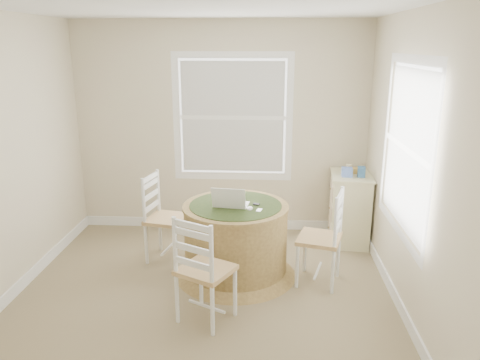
{
  "coord_description": "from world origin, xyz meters",
  "views": [
    {
      "loc": [
        0.59,
        -3.88,
        2.31
      ],
      "look_at": [
        0.32,
        0.45,
        1.04
      ],
      "focal_mm": 35.0,
      "sensor_mm": 36.0,
      "label": 1
    }
  ],
  "objects_px": {
    "round_table": "(236,237)",
    "chair_left": "(167,218)",
    "chair_near": "(206,269)",
    "laptop": "(231,203)",
    "chair_right": "(319,238)",
    "corner_chest": "(349,208)"
  },
  "relations": [
    {
      "from": "round_table",
      "to": "chair_left",
      "type": "height_order",
      "value": "chair_left"
    },
    {
      "from": "chair_near",
      "to": "laptop",
      "type": "distance_m",
      "value": 0.88
    },
    {
      "from": "round_table",
      "to": "chair_right",
      "type": "distance_m",
      "value": 0.84
    },
    {
      "from": "chair_near",
      "to": "corner_chest",
      "type": "height_order",
      "value": "chair_near"
    },
    {
      "from": "round_table",
      "to": "chair_right",
      "type": "xyz_separation_m",
      "value": [
        0.83,
        -0.12,
        0.06
      ]
    },
    {
      "from": "chair_right",
      "to": "laptop",
      "type": "xyz_separation_m",
      "value": [
        -0.88,
        0.08,
        0.32
      ]
    },
    {
      "from": "corner_chest",
      "to": "round_table",
      "type": "bearing_deg",
      "value": -139.95
    },
    {
      "from": "round_table",
      "to": "chair_right",
      "type": "relative_size",
      "value": 1.31
    },
    {
      "from": "chair_near",
      "to": "chair_left",
      "type": "bearing_deg",
      "value": -35.54
    },
    {
      "from": "round_table",
      "to": "chair_right",
      "type": "bearing_deg",
      "value": 6.2
    },
    {
      "from": "chair_near",
      "to": "chair_right",
      "type": "bearing_deg",
      "value": -116.74
    },
    {
      "from": "laptop",
      "to": "chair_near",
      "type": "bearing_deg",
      "value": 86.95
    },
    {
      "from": "chair_near",
      "to": "laptop",
      "type": "height_order",
      "value": "laptop"
    },
    {
      "from": "round_table",
      "to": "chair_near",
      "type": "height_order",
      "value": "chair_near"
    },
    {
      "from": "chair_near",
      "to": "laptop",
      "type": "relative_size",
      "value": 2.59
    },
    {
      "from": "corner_chest",
      "to": "chair_near",
      "type": "bearing_deg",
      "value": -125.61
    },
    {
      "from": "round_table",
      "to": "corner_chest",
      "type": "distance_m",
      "value": 1.6
    },
    {
      "from": "chair_right",
      "to": "corner_chest",
      "type": "height_order",
      "value": "chair_right"
    },
    {
      "from": "chair_right",
      "to": "laptop",
      "type": "distance_m",
      "value": 0.94
    },
    {
      "from": "chair_right",
      "to": "laptop",
      "type": "height_order",
      "value": "laptop"
    },
    {
      "from": "chair_left",
      "to": "laptop",
      "type": "bearing_deg",
      "value": -104.87
    },
    {
      "from": "laptop",
      "to": "corner_chest",
      "type": "relative_size",
      "value": 0.43
    }
  ]
}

